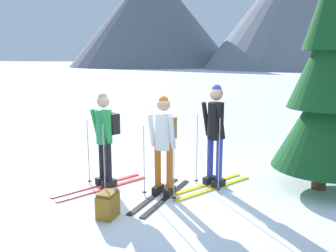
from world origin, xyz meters
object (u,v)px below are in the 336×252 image
at_px(backpack_on_snow_front, 108,205).
at_px(skier_in_black, 215,131).
at_px(skier_in_white, 164,140).
at_px(pine_tree_mid, 327,84).
at_px(skier_in_green, 105,135).

bearing_deg(backpack_on_snow_front, skier_in_black, 53.90).
relative_size(skier_in_white, pine_tree_mid, 0.43).
distance_m(skier_in_green, skier_in_white, 1.11).
xyz_separation_m(skier_in_black, pine_tree_mid, (1.79, 0.43, 0.83)).
distance_m(skier_in_white, skier_in_black, 0.98).
bearing_deg(pine_tree_mid, skier_in_white, -156.92).
distance_m(skier_in_white, backpack_on_snow_front, 1.39).
height_order(skier_in_green, skier_in_black, skier_in_black).
bearing_deg(skier_in_green, skier_in_black, 17.44).
relative_size(skier_in_green, skier_in_white, 0.97).
height_order(skier_in_black, backpack_on_snow_front, skier_in_black).
xyz_separation_m(skier_in_white, backpack_on_snow_front, (-0.51, -1.05, -0.75)).
relative_size(skier_in_black, pine_tree_mid, 0.45).
relative_size(skier_in_green, pine_tree_mid, 0.42).
relative_size(skier_in_white, skier_in_black, 0.95).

